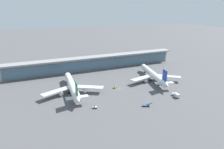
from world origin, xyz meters
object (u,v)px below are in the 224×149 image
(airliner_left_stand, at_px, (72,86))
(service_truck_mid_apron_white, at_px, (176,95))
(service_truck_near_nose_white, at_px, (95,107))
(service_truck_on_taxiway_yellow, at_px, (115,87))
(service_truck_by_tail_yellow, at_px, (51,92))
(service_truck_at_far_stand_blue, at_px, (146,105))
(safety_cone_alpha, at_px, (54,107))
(service_truck_under_wing_red, at_px, (159,84))
(airliner_centre_stand, at_px, (153,75))

(airliner_left_stand, height_order, service_truck_mid_apron_white, airliner_left_stand)
(service_truck_near_nose_white, bearing_deg, service_truck_mid_apron_white, -6.97)
(service_truck_on_taxiway_yellow, bearing_deg, service_truck_by_tail_yellow, 168.45)
(service_truck_near_nose_white, xyz_separation_m, service_truck_at_far_stand_blue, (34.03, -11.67, -0.07))
(service_truck_by_tail_yellow, relative_size, service_truck_at_far_stand_blue, 1.02)
(safety_cone_alpha, bearing_deg, airliner_left_stand, 50.33)
(service_truck_mid_apron_white, height_order, service_truck_by_tail_yellow, service_truck_mid_apron_white)
(service_truck_mid_apron_white, distance_m, service_truck_at_far_stand_blue, 30.18)
(service_truck_under_wing_red, bearing_deg, safety_cone_alpha, -176.07)
(service_truck_at_far_stand_blue, bearing_deg, service_truck_by_tail_yellow, 139.86)
(service_truck_by_tail_yellow, distance_m, service_truck_on_taxiway_yellow, 53.52)
(service_truck_under_wing_red, bearing_deg, service_truck_near_nose_white, -164.52)
(service_truck_under_wing_red, relative_size, service_truck_by_tail_yellow, 0.48)
(service_truck_at_far_stand_blue, bearing_deg, service_truck_on_taxiway_yellow, 99.74)
(service_truck_near_nose_white, xyz_separation_m, service_truck_by_tail_yellow, (-25.14, 38.22, -0.07))
(airliner_centre_stand, xyz_separation_m, service_truck_near_nose_white, (-69.43, -30.76, -4.58))
(service_truck_under_wing_red, relative_size, safety_cone_alpha, 4.74)
(airliner_centre_stand, distance_m, service_truck_at_far_stand_blue, 55.45)
(service_truck_under_wing_red, bearing_deg, airliner_centre_stand, 78.38)
(service_truck_by_tail_yellow, distance_m, safety_cone_alpha, 26.07)
(airliner_left_stand, relative_size, safety_cone_alpha, 92.98)
(airliner_centre_stand, relative_size, service_truck_by_tail_yellow, 9.30)
(service_truck_near_nose_white, relative_size, safety_cone_alpha, 4.74)
(airliner_left_stand, distance_m, service_truck_by_tail_yellow, 18.16)
(service_truck_at_far_stand_blue, bearing_deg, airliner_centre_stand, 50.16)
(service_truck_under_wing_red, xyz_separation_m, service_truck_at_far_stand_blue, (-32.89, -30.21, -0.07))
(service_truck_by_tail_yellow, bearing_deg, airliner_left_stand, -16.64)
(airliner_centre_stand, xyz_separation_m, service_truck_at_far_stand_blue, (-35.40, -42.43, -4.65))
(airliner_left_stand, relative_size, service_truck_near_nose_white, 19.62)
(airliner_left_stand, height_order, service_truck_on_taxiway_yellow, airliner_left_stand)
(service_truck_near_nose_white, relative_size, service_truck_by_tail_yellow, 0.48)
(service_truck_on_taxiway_yellow, height_order, service_truck_at_far_stand_blue, service_truck_at_far_stand_blue)
(service_truck_under_wing_red, distance_m, service_truck_at_far_stand_blue, 44.66)
(airliner_left_stand, bearing_deg, service_truck_near_nose_white, -75.93)
(service_truck_at_far_stand_blue, bearing_deg, service_truck_near_nose_white, 161.07)
(service_truck_mid_apron_white, distance_m, safety_cone_alpha, 91.93)
(service_truck_mid_apron_white, bearing_deg, service_truck_near_nose_white, 173.03)
(service_truck_near_nose_white, relative_size, service_truck_mid_apron_white, 0.45)
(service_truck_near_nose_white, relative_size, service_truck_at_far_stand_blue, 0.49)
(service_truck_near_nose_white, height_order, service_truck_at_far_stand_blue, service_truck_at_far_stand_blue)
(service_truck_under_wing_red, height_order, safety_cone_alpha, service_truck_under_wing_red)
(service_truck_mid_apron_white, bearing_deg, service_truck_on_taxiway_yellow, 136.06)
(service_truck_at_far_stand_blue, bearing_deg, safety_cone_alpha, 158.27)
(airliner_left_stand, height_order, service_truck_near_nose_white, airliner_left_stand)
(safety_cone_alpha, bearing_deg, service_truck_by_tail_yellow, 88.63)
(airliner_left_stand, xyz_separation_m, service_truck_at_far_stand_blue, (42.35, -44.87, -4.65))
(safety_cone_alpha, bearing_deg, service_truck_under_wing_red, 3.93)
(airliner_left_stand, xyz_separation_m, airliner_centre_stand, (77.75, -2.44, 0.00))
(service_truck_by_tail_yellow, height_order, service_truck_at_far_stand_blue, same)
(airliner_left_stand, bearing_deg, service_truck_under_wing_red, -11.03)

